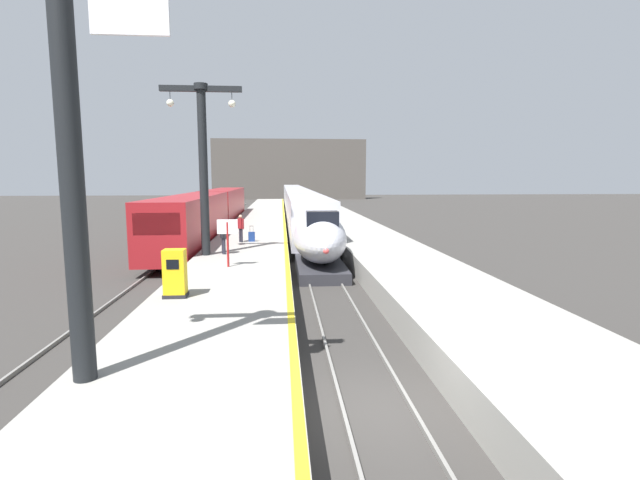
{
  "coord_description": "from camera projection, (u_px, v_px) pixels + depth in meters",
  "views": [
    {
      "loc": [
        -2.01,
        -9.46,
        4.98
      ],
      "look_at": [
        -0.04,
        14.45,
        1.8
      ],
      "focal_mm": 26.3,
      "sensor_mm": 36.0,
      "label": 1
    }
  ],
  "objects": [
    {
      "name": "platform_left_safety_stripe",
      "position": [
        285.0,
        232.0,
        34.34
      ],
      "size": [
        0.2,
        107.8,
        0.01
      ],
      "primitive_type": "cube",
      "color": "yellow",
      "rests_on": "platform_left"
    },
    {
      "name": "passenger_near_edge",
      "position": [
        241.0,
        226.0,
        28.82
      ],
      "size": [
        0.42,
        0.45,
        1.69
      ],
      "color": "#23232D",
      "rests_on": "platform_left"
    },
    {
      "name": "ticket_machine_yellow",
      "position": [
        175.0,
        275.0,
        15.5
      ],
      "size": [
        0.76,
        0.62,
        1.6
      ],
      "color": "yellow",
      "rests_on": "platform_left"
    },
    {
      "name": "platform_left",
      "position": [
        254.0,
        239.0,
        34.22
      ],
      "size": [
        4.8,
        110.0,
        1.05
      ],
      "primitive_type": "cube",
      "color": "gray",
      "rests_on": "ground"
    },
    {
      "name": "rail_main_right",
      "position": [
        316.0,
        240.0,
        37.39
      ],
      "size": [
        0.08,
        110.0,
        0.12
      ],
      "primitive_type": "cube",
      "color": "slate",
      "rests_on": "ground"
    },
    {
      "name": "regional_train_adjacent",
      "position": [
        211.0,
        211.0,
        40.85
      ],
      "size": [
        2.85,
        36.6,
        3.8
      ],
      "color": "maroon",
      "rests_on": "ground"
    },
    {
      "name": "highspeed_train_main",
      "position": [
        298.0,
        202.0,
        58.1
      ],
      "size": [
        2.92,
        76.26,
        3.6
      ],
      "color": "silver",
      "rests_on": "ground"
    },
    {
      "name": "station_column_near",
      "position": [
        70.0,
        104.0,
        8.54
      ],
      "size": [
        4.0,
        0.68,
        8.54
      ],
      "color": "black",
      "rests_on": "platform_left"
    },
    {
      "name": "departure_info_board",
      "position": [
        228.0,
        233.0,
        20.71
      ],
      "size": [
        0.9,
        0.1,
        2.12
      ],
      "color": "maroon",
      "rests_on": "platform_left"
    },
    {
      "name": "rail_secondary_left",
      "position": [
        194.0,
        241.0,
        36.6
      ],
      "size": [
        0.08,
        110.0,
        0.12
      ],
      "primitive_type": "cube",
      "color": "slate",
      "rests_on": "ground"
    },
    {
      "name": "rail_main_left",
      "position": [
        298.0,
        240.0,
        37.27
      ],
      "size": [
        0.08,
        110.0,
        0.12
      ],
      "primitive_type": "cube",
      "color": "slate",
      "rests_on": "ground"
    },
    {
      "name": "rolling_suitcase",
      "position": [
        252.0,
        237.0,
        29.19
      ],
      "size": [
        0.4,
        0.22,
        0.98
      ],
      "color": "navy",
      "rests_on": "platform_left"
    },
    {
      "name": "platform_right",
      "position": [
        363.0,
        238.0,
        34.88
      ],
      "size": [
        4.8,
        110.0,
        1.05
      ],
      "primitive_type": "cube",
      "color": "gray",
      "rests_on": "ground"
    },
    {
      "name": "ground_plane",
      "position": [
        376.0,
        409.0,
        10.17
      ],
      "size": [
        260.0,
        260.0,
        0.0
      ],
      "primitive_type": "plane",
      "color": "#33302D"
    },
    {
      "name": "passenger_mid_platform",
      "position": [
        223.0,
        235.0,
        24.25
      ],
      "size": [
        0.39,
        0.5,
        1.69
      ],
      "color": "#23232D",
      "rests_on": "platform_left"
    },
    {
      "name": "terminus_back_wall",
      "position": [
        290.0,
        169.0,
        110.02
      ],
      "size": [
        36.0,
        2.0,
        14.0
      ],
      "primitive_type": "cube",
      "color": "#4C4742",
      "rests_on": "ground"
    },
    {
      "name": "station_column_mid",
      "position": [
        203.0,
        153.0,
        23.43
      ],
      "size": [
        4.0,
        0.68,
        8.54
      ],
      "color": "black",
      "rests_on": "platform_left"
    },
    {
      "name": "rail_secondary_right",
      "position": [
        214.0,
        241.0,
        36.73
      ],
      "size": [
        0.08,
        110.0,
        0.12
      ],
      "primitive_type": "cube",
      "color": "slate",
      "rests_on": "ground"
    }
  ]
}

